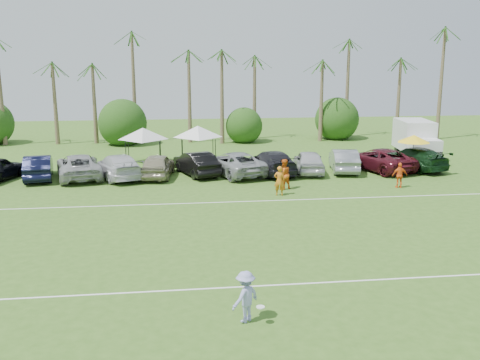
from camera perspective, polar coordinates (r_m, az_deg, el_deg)
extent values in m
plane|color=#39611D|center=(17.99, -2.90, -14.09)|extent=(120.00, 120.00, 0.00)
cube|color=white|center=(19.79, -3.35, -11.49)|extent=(80.00, 0.10, 0.01)
cube|color=white|center=(31.12, -4.86, -2.47)|extent=(80.00, 0.10, 0.01)
cone|color=brown|center=(56.43, -23.75, 7.92)|extent=(0.44, 0.44, 9.00)
cone|color=brown|center=(55.20, -18.76, 8.76)|extent=(0.44, 0.44, 10.00)
cone|color=brown|center=(54.53, -14.63, 9.50)|extent=(0.44, 0.44, 11.00)
cone|color=brown|center=(54.26, -10.31, 8.10)|extent=(0.44, 0.44, 8.00)
cone|color=brown|center=(54.16, -6.05, 8.75)|extent=(0.44, 0.44, 9.00)
cone|color=brown|center=(54.36, -1.79, 9.36)|extent=(0.44, 0.44, 10.00)
cone|color=brown|center=(54.86, 2.43, 9.91)|extent=(0.44, 0.44, 11.00)
cone|color=brown|center=(56.00, 7.52, 8.33)|extent=(0.44, 0.44, 8.00)
cone|color=brown|center=(57.43, 12.43, 8.75)|extent=(0.44, 0.44, 9.00)
cone|color=brown|center=(59.26, 17.07, 9.09)|extent=(0.44, 0.44, 10.00)
cone|color=brown|center=(60.97, 20.58, 9.40)|extent=(0.44, 0.44, 11.00)
cylinder|color=brown|center=(55.74, -12.18, 4.72)|extent=(0.30, 0.30, 1.40)
sphere|color=#1B4112|center=(55.60, -12.23, 5.84)|extent=(4.00, 4.00, 4.00)
cylinder|color=brown|center=(55.98, 0.19, 5.04)|extent=(0.30, 0.30, 1.40)
sphere|color=#1B4112|center=(55.85, 0.19, 6.16)|extent=(4.00, 4.00, 4.00)
cylinder|color=brown|center=(58.11, 10.05, 5.12)|extent=(0.30, 0.30, 1.40)
sphere|color=#1B4112|center=(57.98, 10.10, 6.20)|extent=(4.00, 4.00, 4.00)
imported|color=orange|center=(32.71, 4.22, -0.08)|extent=(0.74, 0.56, 1.83)
imported|color=orange|center=(34.29, 4.68, 0.62)|extent=(1.15, 1.03, 1.96)
imported|color=orange|center=(36.12, 16.67, 0.49)|extent=(0.99, 0.47, 1.65)
cube|color=silver|center=(47.32, 18.03, 4.62)|extent=(3.09, 4.81, 2.44)
cube|color=silver|center=(44.50, 19.07, 2.80)|extent=(2.49, 2.08, 2.05)
cube|color=black|center=(43.86, 19.33, 2.26)|extent=(2.27, 0.63, 0.98)
cube|color=#E5590C|center=(47.74, 19.42, 4.05)|extent=(0.25, 1.55, 0.88)
cylinder|color=black|center=(44.50, 17.74, 2.12)|extent=(0.42, 0.91, 0.88)
cylinder|color=black|center=(45.09, 20.13, 2.08)|extent=(0.42, 0.91, 0.88)
cylinder|color=black|center=(48.39, 16.41, 3.01)|extent=(0.42, 0.91, 0.88)
cylinder|color=black|center=(48.93, 18.62, 2.97)|extent=(0.42, 0.91, 0.88)
cylinder|color=black|center=(42.75, -12.08, 2.72)|extent=(0.06, 0.06, 1.89)
cylinder|color=black|center=(42.60, -8.55, 2.83)|extent=(0.06, 0.06, 1.89)
cylinder|color=black|center=(45.33, -11.81, 3.29)|extent=(0.06, 0.06, 1.89)
cylinder|color=black|center=(45.20, -8.48, 3.39)|extent=(0.06, 0.06, 1.89)
pyramid|color=silver|center=(43.68, -10.33, 5.50)|extent=(4.07, 4.07, 0.94)
cylinder|color=black|center=(43.16, -6.16, 3.03)|extent=(0.06, 0.06, 1.90)
cylinder|color=black|center=(43.29, -2.64, 3.12)|extent=(0.06, 0.06, 1.90)
cylinder|color=black|center=(45.78, -6.23, 3.58)|extent=(0.06, 0.06, 1.90)
cylinder|color=black|center=(45.90, -2.91, 3.66)|extent=(0.06, 0.06, 1.90)
pyramid|color=white|center=(44.25, -4.53, 5.79)|extent=(4.10, 4.10, 0.95)
cylinder|color=black|center=(41.92, 17.94, 2.57)|extent=(0.05, 0.05, 2.43)
cone|color=yellow|center=(41.73, 18.05, 4.21)|extent=(2.43, 2.43, 0.55)
imported|color=#9A9EDB|center=(17.17, 0.59, -12.33)|extent=(1.23, 1.17, 1.67)
cylinder|color=white|center=(17.06, 2.21, -13.38)|extent=(0.27, 0.27, 0.03)
imported|color=black|center=(39.72, -20.72, 1.29)|extent=(2.69, 5.36, 1.69)
imported|color=#A0A0A0|center=(39.15, -16.82, 1.42)|extent=(4.11, 6.55, 1.69)
imported|color=silver|center=(38.44, -12.87, 1.44)|extent=(4.21, 6.27, 1.69)
imported|color=gray|center=(38.21, -8.78, 1.55)|extent=(2.63, 5.17, 1.69)
imported|color=black|center=(38.67, -4.70, 1.78)|extent=(3.40, 5.42, 1.69)
imported|color=#999A9D|center=(38.51, -0.59, 1.78)|extent=(4.59, 6.65, 1.69)
imported|color=black|center=(39.03, 3.40, 1.91)|extent=(3.25, 6.11, 1.69)
imported|color=silver|center=(39.55, 7.33, 1.97)|extent=(2.62, 5.17, 1.69)
imported|color=gray|center=(40.54, 11.01, 2.10)|extent=(2.71, 5.37, 1.69)
imported|color=#51131E|center=(41.45, 14.63, 2.15)|extent=(4.55, 6.64, 1.69)
imported|color=black|center=(42.63, 18.01, 2.22)|extent=(4.02, 6.26, 1.69)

